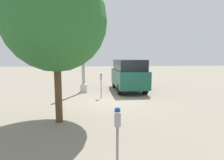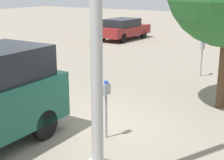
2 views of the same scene
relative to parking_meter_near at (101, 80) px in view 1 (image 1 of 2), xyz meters
name	(u,v)px [view 1 (image 1 of 2)]	position (x,y,z in m)	size (l,w,h in m)	color
ground_plane	(112,100)	(-0.59, -0.56, -1.05)	(80.00, 80.00, 0.00)	gray
parking_meter_near	(101,80)	(0.00, 0.00, 0.00)	(0.21, 0.13, 1.43)	gray
parking_meter_far	(117,127)	(-6.89, -0.01, 0.00)	(0.21, 0.13, 1.43)	gray
lamp_post	(83,53)	(1.94, 1.11, 1.60)	(0.44, 0.44, 6.81)	beige
parked_van	(128,74)	(2.18, -2.02, 0.13)	(4.43, 1.95, 2.20)	#195142
street_tree	(56,20)	(-3.62, 1.68, 2.53)	(3.52, 3.52, 5.35)	#513823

